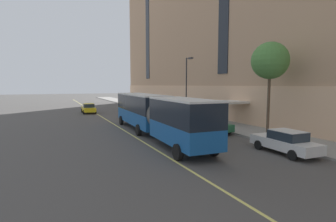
% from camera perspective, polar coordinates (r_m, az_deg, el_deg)
% --- Properties ---
extents(ground_plane, '(260.00, 260.00, 0.00)m').
position_cam_1_polar(ground_plane, '(16.88, 8.33, -9.80)').
color(ground_plane, '#4C4947').
extents(sidewalk, '(4.77, 160.00, 0.15)m').
position_cam_1_polar(sidewalk, '(24.62, 21.91, -5.06)').
color(sidewalk, gray).
rests_on(sidewalk, ground).
extents(city_bus, '(3.24, 18.54, 3.58)m').
position_cam_1_polar(city_bus, '(23.05, -3.10, -0.33)').
color(city_bus, '#19569E').
rests_on(city_bus, ground).
extents(parked_car_champagne_1, '(2.13, 4.63, 1.56)m').
position_cam_1_polar(parked_car_champagne_1, '(47.36, -7.19, 1.14)').
color(parked_car_champagne_1, '#BCAD89').
rests_on(parked_car_champagne_1, ground).
extents(parked_car_green_2, '(2.06, 4.40, 1.56)m').
position_cam_1_polar(parked_car_green_2, '(25.16, 9.69, -2.88)').
color(parked_car_green_2, '#23603D').
rests_on(parked_car_green_2, ground).
extents(parked_car_white_4, '(2.03, 4.74, 1.56)m').
position_cam_1_polar(parked_car_white_4, '(18.90, 24.15, -6.13)').
color(parked_car_white_4, silver).
rests_on(parked_car_white_4, ground).
extents(parked_car_green_5, '(1.99, 4.29, 1.56)m').
position_cam_1_polar(parked_car_green_5, '(35.58, -0.94, -0.31)').
color(parked_car_green_5, '#23603D').
rests_on(parked_car_green_5, ground).
extents(taxi_cab, '(2.05, 4.63, 1.56)m').
position_cam_1_polar(taxi_cab, '(43.80, -16.91, 0.58)').
color(taxi_cab, yellow).
rests_on(taxi_cab, ground).
extents(street_tree_mid_block, '(3.16, 3.16, 8.00)m').
position_cam_1_polar(street_tree_mid_block, '(24.33, 21.33, 10.10)').
color(street_tree_mid_block, brown).
rests_on(street_tree_mid_block, sidewalk).
extents(street_lamp, '(0.36, 1.48, 7.74)m').
position_cam_1_polar(street_lamp, '(33.12, 4.19, 6.23)').
color(street_lamp, '#2D2D30').
rests_on(street_lamp, sidewalk).
extents(lane_centerline, '(0.16, 140.00, 0.01)m').
position_cam_1_polar(lane_centerline, '(18.48, -2.71, -8.37)').
color(lane_centerline, '#E0D66B').
rests_on(lane_centerline, ground).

